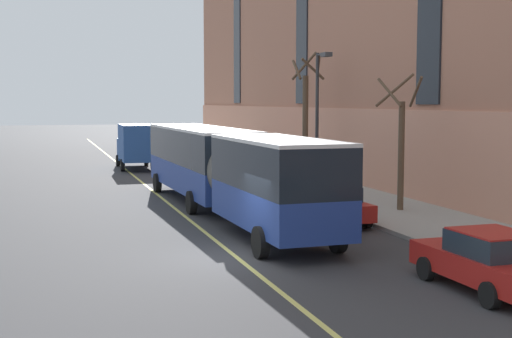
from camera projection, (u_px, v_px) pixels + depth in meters
ground_plane at (234, 258)px, 21.90m from camera, size 260.00×260.00×0.00m
sidewalk at (439, 225)px, 27.34m from camera, size 4.99×160.00×0.15m
city_bus at (224, 166)px, 30.11m from camera, size 3.43×20.51×3.57m
parked_car_red_0 at (210, 161)px, 48.18m from camera, size 1.97×4.66×1.56m
parked_car_red_1 at (332, 204)px, 27.90m from camera, size 2.10×4.30×1.56m
parked_car_red_3 at (488, 261)px, 17.99m from camera, size 2.09×4.52×1.56m
parked_car_darkgray_5 at (237, 170)px, 41.80m from camera, size 2.02×4.53×1.56m
parked_car_green_6 at (189, 154)px, 54.05m from camera, size 2.05×4.49×1.56m
parked_car_black_7 at (270, 183)px, 35.18m from camera, size 2.14×4.83×1.56m
box_truck at (136, 144)px, 50.35m from camera, size 2.48×6.83×3.19m
street_tree_far_uptown at (401, 143)px, 30.45m from camera, size 1.91×1.91×5.88m
street_tree_far_downtown at (306, 117)px, 41.33m from camera, size 1.63×1.91×7.56m
street_lamp at (319, 110)px, 33.77m from camera, size 0.36×1.48×6.94m
lane_centerline at (214, 240)px, 24.79m from camera, size 0.16×140.00×0.01m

